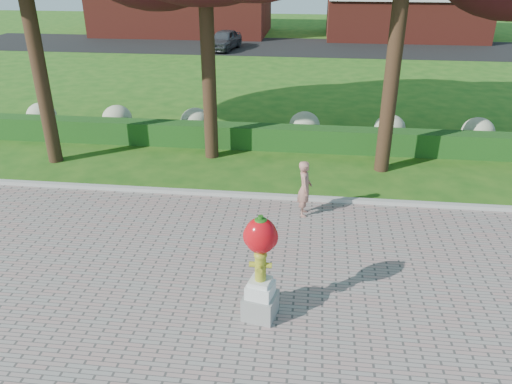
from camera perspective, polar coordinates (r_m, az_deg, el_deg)
ground at (r=11.21m, az=-1.04°, el=-7.57°), size 100.00×100.00×0.00m
curb at (r=13.76m, az=0.65°, el=-0.51°), size 40.00×0.18×0.15m
lawn_hedge at (r=17.32m, az=2.11°, el=6.26°), size 24.00×0.70×0.80m
hydrangea_row at (r=18.18m, az=4.20°, el=7.66°), size 20.10×1.10×0.99m
street at (r=37.81m, az=4.96°, el=16.19°), size 50.00×8.00×0.02m
hydrant_sculpture at (r=8.91m, az=0.52°, el=-8.36°), size 0.68×0.68×2.10m
woman at (r=12.65m, az=5.58°, el=0.42°), size 0.37×0.55×1.47m
parked_car at (r=36.44m, az=-3.66°, el=16.97°), size 2.26×4.18×1.35m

